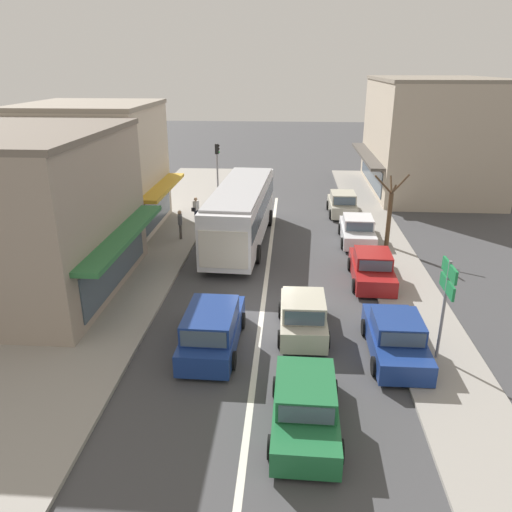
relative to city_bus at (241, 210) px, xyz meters
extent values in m
plane|color=#3F3F42|center=(1.64, -8.00, -1.88)|extent=(140.00, 140.00, 0.00)
cube|color=silver|center=(1.64, -4.00, -1.88)|extent=(0.20, 28.00, 0.01)
cube|color=gray|center=(-5.16, -2.00, -1.81)|extent=(5.20, 44.00, 0.14)
cube|color=gray|center=(7.84, -2.00, -1.82)|extent=(2.80, 44.00, 0.12)
cube|color=gray|center=(-8.56, -6.97, 1.48)|extent=(7.73, 9.31, 6.71)
cube|color=#2D703D|center=(-4.24, -6.97, 0.82)|extent=(1.10, 8.56, 0.20)
cube|color=#425160|center=(-4.66, -6.97, -0.48)|extent=(0.06, 7.45, 1.80)
cube|color=#6E6358|center=(-8.56, -6.97, 4.95)|extent=(7.89, 9.31, 0.24)
cube|color=beige|center=(-8.56, 1.64, 1.67)|extent=(6.80, 7.42, 7.10)
cube|color=gold|center=(-4.71, 1.64, 0.82)|extent=(1.10, 6.82, 0.20)
cube|color=#425160|center=(-5.13, 1.64, -0.48)|extent=(0.06, 5.93, 1.80)
cube|color=gray|center=(-8.56, 1.64, 5.34)|extent=(6.96, 7.42, 0.24)
cube|color=#B2A38E|center=(13.14, 13.17, 2.20)|extent=(8.34, 12.54, 8.16)
cube|color=#4C4742|center=(8.52, 13.17, 0.82)|extent=(1.10, 11.54, 0.20)
cube|color=#425160|center=(8.94, 13.17, -0.48)|extent=(0.06, 10.03, 1.80)
cube|color=gray|center=(13.14, 13.17, 6.40)|extent=(8.50, 12.54, 0.24)
cube|color=silver|center=(0.00, 0.01, -0.12)|extent=(3.06, 10.92, 2.70)
cube|color=#425160|center=(0.00, 0.01, 0.28)|extent=(3.08, 10.49, 0.90)
cube|color=beige|center=(-0.28, -5.41, -0.32)|extent=(2.25, 0.18, 1.76)
cube|color=#A8A8AC|center=(0.00, 0.01, 1.29)|extent=(2.89, 10.05, 0.12)
cylinder|color=black|center=(-1.07, 3.42, -1.40)|extent=(0.31, 0.97, 0.96)
cylinder|color=black|center=(1.42, 3.29, -1.40)|extent=(0.31, 0.97, 0.96)
cylinder|color=black|center=(-1.40, -2.89, -1.40)|extent=(0.31, 0.97, 0.96)
cylinder|color=black|center=(1.09, -3.02, -1.40)|extent=(0.31, 0.97, 0.96)
cube|color=#B7B29E|center=(3.23, -9.70, -1.36)|extent=(1.69, 3.72, 0.76)
cube|color=#B7B29E|center=(3.24, -10.00, -0.66)|extent=(1.54, 1.92, 0.64)
cube|color=#425160|center=(3.22, -9.03, -0.66)|extent=(1.40, 0.08, 0.54)
cube|color=#425160|center=(3.25, -10.97, -0.66)|extent=(1.37, 0.08, 0.51)
cylinder|color=black|center=(2.40, -8.60, -1.57)|extent=(0.19, 0.62, 0.62)
cylinder|color=black|center=(4.04, -8.58, -1.57)|extent=(0.19, 0.62, 0.62)
cylinder|color=black|center=(2.43, -10.82, -1.57)|extent=(0.19, 0.62, 0.62)
cylinder|color=black|center=(4.07, -10.80, -1.57)|extent=(0.19, 0.62, 0.62)
cube|color=navy|center=(0.07, -10.94, -1.36)|extent=(1.84, 4.53, 0.76)
cube|color=navy|center=(0.06, -11.29, -0.64)|extent=(1.69, 2.63, 0.68)
cube|color=#425160|center=(0.08, -9.97, -0.64)|extent=(1.51, 0.09, 0.58)
cube|color=#425160|center=(0.03, -12.61, -0.64)|extent=(1.48, 0.09, 0.54)
cylinder|color=black|center=(-0.79, -9.57, -1.57)|extent=(0.19, 0.62, 0.62)
cylinder|color=black|center=(0.97, -9.60, -1.57)|extent=(0.19, 0.62, 0.62)
cylinder|color=black|center=(-0.84, -12.27, -1.57)|extent=(0.19, 0.62, 0.62)
cylinder|color=black|center=(0.92, -12.30, -1.57)|extent=(0.19, 0.62, 0.62)
cube|color=#1E6638|center=(3.21, -14.91, -1.37)|extent=(1.79, 4.23, 0.72)
cube|color=#1E6638|center=(3.21, -15.01, -0.71)|extent=(1.59, 1.83, 0.60)
cube|color=#425160|center=(3.23, -14.09, -0.71)|extent=(1.44, 0.08, 0.51)
cube|color=#425160|center=(3.20, -15.93, -0.71)|extent=(1.40, 0.08, 0.48)
cylinder|color=black|center=(2.37, -13.64, -1.57)|extent=(0.19, 0.62, 0.62)
cylinder|color=black|center=(4.09, -13.66, -1.57)|extent=(0.19, 0.62, 0.62)
cylinder|color=black|center=(2.33, -16.16, -1.57)|extent=(0.19, 0.62, 0.62)
cylinder|color=black|center=(4.05, -16.18, -1.57)|extent=(0.19, 0.62, 0.62)
cube|color=navy|center=(6.35, -11.05, -1.37)|extent=(1.73, 4.20, 0.72)
cube|color=navy|center=(6.35, -11.15, -0.71)|extent=(1.56, 1.80, 0.60)
cube|color=#425160|center=(6.35, -10.23, -0.71)|extent=(1.44, 0.06, 0.51)
cube|color=#425160|center=(6.35, -12.07, -0.71)|extent=(1.40, 0.06, 0.48)
cylinder|color=black|center=(5.49, -9.79, -1.57)|extent=(0.18, 0.62, 0.62)
cylinder|color=black|center=(7.21, -9.79, -1.57)|extent=(0.18, 0.62, 0.62)
cylinder|color=black|center=(5.49, -12.31, -1.57)|extent=(0.18, 0.62, 0.62)
cylinder|color=black|center=(7.21, -12.31, -1.57)|extent=(0.18, 0.62, 0.62)
cube|color=maroon|center=(6.44, -4.86, -1.37)|extent=(1.82, 4.24, 0.72)
cube|color=maroon|center=(6.44, -4.96, -0.71)|extent=(1.60, 1.84, 0.60)
cube|color=#425160|center=(6.46, -4.04, -0.71)|extent=(1.44, 0.09, 0.51)
cube|color=#425160|center=(6.42, -5.88, -0.71)|extent=(1.41, 0.09, 0.48)
cylinder|color=black|center=(5.61, -3.58, -1.57)|extent=(0.19, 0.62, 0.62)
cylinder|color=black|center=(7.33, -3.62, -1.57)|extent=(0.19, 0.62, 0.62)
cylinder|color=black|center=(5.55, -6.10, -1.57)|extent=(0.19, 0.62, 0.62)
cylinder|color=black|center=(7.27, -6.14, -1.57)|extent=(0.19, 0.62, 0.62)
cube|color=silver|center=(6.43, 0.64, -1.37)|extent=(1.83, 4.24, 0.72)
cube|color=silver|center=(6.43, 0.54, -0.71)|extent=(1.61, 1.84, 0.60)
cube|color=#425160|center=(6.45, 1.46, -0.71)|extent=(1.44, 0.10, 0.51)
cube|color=#425160|center=(6.41, -0.38, -0.71)|extent=(1.41, 0.10, 0.48)
cylinder|color=black|center=(5.61, 1.92, -1.57)|extent=(0.20, 0.62, 0.62)
cylinder|color=black|center=(7.33, 1.87, -1.57)|extent=(0.20, 0.62, 0.62)
cylinder|color=black|center=(5.54, -0.60, -1.57)|extent=(0.20, 0.62, 0.62)
cylinder|color=black|center=(7.26, -0.65, -1.57)|extent=(0.20, 0.62, 0.62)
cube|color=#B7B29E|center=(6.08, 6.05, -1.36)|extent=(1.69, 3.72, 0.76)
cube|color=#B7B29E|center=(6.08, 5.75, -0.66)|extent=(1.54, 1.92, 0.64)
cube|color=#425160|center=(6.07, 6.72, -0.66)|extent=(1.40, 0.08, 0.54)
cube|color=#425160|center=(6.09, 4.78, -0.66)|extent=(1.37, 0.08, 0.51)
cylinder|color=black|center=(5.24, 7.14, -1.57)|extent=(0.19, 0.62, 0.62)
cylinder|color=black|center=(6.88, 7.17, -1.57)|extent=(0.19, 0.62, 0.62)
cylinder|color=black|center=(5.27, 4.92, -1.57)|extent=(0.19, 0.62, 0.62)
cylinder|color=black|center=(6.91, 4.95, -1.57)|extent=(0.19, 0.62, 0.62)
cylinder|color=gray|center=(-2.48, 8.23, 0.22)|extent=(0.12, 0.12, 4.20)
cube|color=black|center=(-2.48, 8.23, 1.97)|extent=(0.24, 0.24, 0.68)
sphere|color=black|center=(-2.34, 8.23, 2.20)|extent=(0.13, 0.13, 0.13)
sphere|color=black|center=(-2.34, 8.23, 1.98)|extent=(0.13, 0.13, 0.13)
sphere|color=green|center=(-2.34, 8.23, 1.76)|extent=(0.13, 0.13, 0.13)
cylinder|color=gray|center=(7.71, -11.31, -0.08)|extent=(0.10, 0.10, 3.60)
cube|color=#19753D|center=(7.71, -11.33, 1.42)|extent=(0.08, 1.40, 0.44)
cube|color=white|center=(7.76, -11.33, 1.42)|extent=(0.01, 1.10, 0.10)
cube|color=#19753D|center=(7.71, -11.33, 0.87)|extent=(0.08, 1.40, 0.44)
cube|color=white|center=(7.76, -11.33, 0.87)|extent=(0.01, 1.10, 0.10)
cylinder|color=brown|center=(7.92, -0.32, -0.37)|extent=(0.24, 0.24, 3.03)
cylinder|color=brown|center=(7.92, 0.00, 1.54)|extent=(0.10, 0.72, 0.85)
cylinder|color=brown|center=(8.32, -0.32, 1.65)|extent=(0.89, 0.10, 1.07)
cylinder|color=brown|center=(7.92, -0.76, 1.46)|extent=(0.10, 0.94, 0.71)
cylinder|color=brown|center=(7.46, -0.32, 1.61)|extent=(0.99, 0.10, 1.00)
cylinder|color=#232838|center=(-3.04, 3.05, -1.32)|extent=(0.14, 0.14, 0.84)
cylinder|color=#232838|center=(-3.11, 2.89, -1.32)|extent=(0.14, 0.14, 0.84)
cube|color=beige|center=(-3.08, 2.97, -0.62)|extent=(0.35, 0.42, 0.56)
sphere|color=tan|center=(-3.08, 2.97, -0.22)|extent=(0.22, 0.22, 0.22)
cylinder|color=beige|center=(-2.98, 3.19, -0.62)|extent=(0.09, 0.09, 0.54)
cylinder|color=beige|center=(-3.17, 2.75, -0.62)|extent=(0.09, 0.09, 0.54)
cube|color=black|center=(-3.18, 2.68, -0.80)|extent=(0.26, 0.19, 0.22)
cylinder|color=#4C4742|center=(-3.43, -0.03, -1.32)|extent=(0.14, 0.14, 0.84)
cylinder|color=#4C4742|center=(-3.45, 0.14, -1.32)|extent=(0.14, 0.14, 0.84)
cube|color=slate|center=(-3.44, 0.05, -0.62)|extent=(0.28, 0.39, 0.56)
sphere|color=tan|center=(-3.44, 0.05, -0.22)|extent=(0.22, 0.22, 0.22)
cylinder|color=slate|center=(-3.40, -0.18, -0.62)|extent=(0.09, 0.09, 0.54)
cylinder|color=slate|center=(-3.48, 0.29, -0.62)|extent=(0.09, 0.09, 0.54)
camera|label=1|loc=(2.66, -26.15, 7.49)|focal=35.00mm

